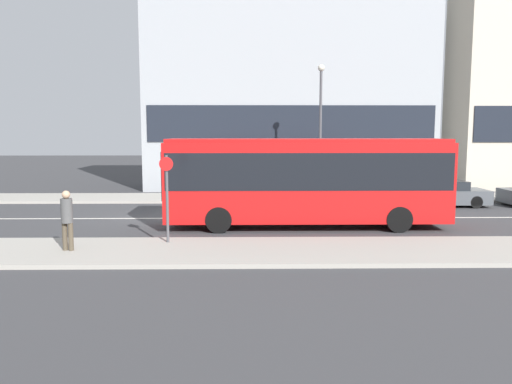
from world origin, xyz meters
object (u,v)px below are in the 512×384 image
at_px(pedestrian_near_stop, 67,216).
at_px(parked_car_0, 442,194).
at_px(bus_stop_sign, 167,192).
at_px(city_bus, 306,177).
at_px(street_lamp, 320,118).

bearing_deg(pedestrian_near_stop, parked_car_0, 48.31).
bearing_deg(pedestrian_near_stop, bus_stop_sign, 35.83).
relative_size(city_bus, bus_stop_sign, 3.82).
xyz_separation_m(parked_car_0, street_lamp, (-5.82, 1.99, 3.80)).
distance_m(bus_stop_sign, street_lamp, 12.78).
xyz_separation_m(bus_stop_sign, street_lamp, (6.40, 10.74, 2.66)).
distance_m(pedestrian_near_stop, street_lamp, 15.31).
height_order(city_bus, bus_stop_sign, city_bus).
height_order(city_bus, street_lamp, street_lamp).
relative_size(city_bus, street_lamp, 1.52).
height_order(city_bus, pedestrian_near_stop, city_bus).
xyz_separation_m(city_bus, bus_stop_sign, (-4.79, -3.27, -0.20)).
distance_m(parked_car_0, pedestrian_near_stop, 17.95).
xyz_separation_m(parked_car_0, pedestrian_near_stop, (-15.03, -9.81, 0.55)).
distance_m(city_bus, parked_car_0, 9.33).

